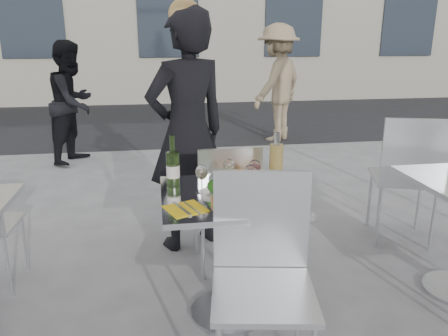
{
  "coord_description": "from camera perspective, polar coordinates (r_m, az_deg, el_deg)",
  "views": [
    {
      "loc": [
        -0.37,
        -2.19,
        1.56
      ],
      "look_at": [
        0.0,
        0.15,
        0.85
      ],
      "focal_mm": 35.0,
      "sensor_mm": 36.0,
      "label": 1
    }
  ],
  "objects": [
    {
      "name": "ground",
      "position": [
        2.71,
        0.52,
        -18.4
      ],
      "size": [
        80.0,
        80.0,
        0.0
      ],
      "primitive_type": "plane",
      "color": "slate"
    },
    {
      "name": "street_asphalt",
      "position": [
        8.83,
        -6.41,
        6.49
      ],
      "size": [
        24.0,
        5.0,
        0.0
      ],
      "primitive_type": "cube",
      "color": "black",
      "rests_on": "ground"
    },
    {
      "name": "main_table",
      "position": [
        2.44,
        0.55,
        -8.01
      ],
      "size": [
        0.72,
        0.72,
        0.75
      ],
      "color": "#B7BABF",
      "rests_on": "ground"
    },
    {
      "name": "chair_far",
      "position": [
        2.9,
        0.38,
        -3.96
      ],
      "size": [
        0.43,
        0.44,
        0.91
      ],
      "rotation": [
        0.0,
        0.0,
        3.18
      ],
      "color": "silver",
      "rests_on": "ground"
    },
    {
      "name": "chair_near",
      "position": [
        2.02,
        5.01,
        -12.29
      ],
      "size": [
        0.52,
        0.53,
        0.98
      ],
      "rotation": [
        0.0,
        0.0,
        -0.17
      ],
      "color": "silver",
      "rests_on": "ground"
    },
    {
      "name": "side_chair_rfar",
      "position": [
        3.56,
        22.91,
        -0.27
      ],
      "size": [
        0.58,
        0.59,
        1.01
      ],
      "rotation": [
        0.0,
        0.0,
        2.83
      ],
      "color": "silver",
      "rests_on": "ground"
    },
    {
      "name": "woman_diner",
      "position": [
        3.22,
        -4.79,
        4.53
      ],
      "size": [
        0.76,
        0.65,
        1.77
      ],
      "primitive_type": "imported",
      "rotation": [
        0.0,
        0.0,
        3.57
      ],
      "color": "black",
      "rests_on": "ground"
    },
    {
      "name": "pedestrian_a",
      "position": [
        5.89,
        -19.13,
        8.07
      ],
      "size": [
        0.82,
        0.91,
        1.53
      ],
      "primitive_type": "imported",
      "rotation": [
        0.0,
        0.0,
        1.18
      ],
      "color": "black",
      "rests_on": "ground"
    },
    {
      "name": "pedestrian_b",
      "position": [
        6.83,
        7.0,
        10.92
      ],
      "size": [
        1.26,
        1.27,
        1.76
      ],
      "primitive_type": "imported",
      "rotation": [
        0.0,
        0.0,
        3.95
      ],
      "color": "#8E7A5C",
      "rests_on": "ground"
    },
    {
      "name": "pizza_near",
      "position": [
        2.24,
        2.8,
        -4.29
      ],
      "size": [
        0.36,
        0.36,
        0.02
      ],
      "color": "#E1A657",
      "rests_on": "main_table"
    },
    {
      "name": "pizza_far",
      "position": [
        2.58,
        2.75,
        -1.25
      ],
      "size": [
        0.3,
        0.3,
        0.03
      ],
      "color": "white",
      "rests_on": "main_table"
    },
    {
      "name": "salad_plate",
      "position": [
        2.35,
        -0.42,
        -2.54
      ],
      "size": [
        0.22,
        0.22,
        0.09
      ],
      "color": "white",
      "rests_on": "main_table"
    },
    {
      "name": "wine_bottle",
      "position": [
        2.46,
        -6.69,
        0.12
      ],
      "size": [
        0.07,
        0.08,
        0.29
      ],
      "color": "#34531F",
      "rests_on": "main_table"
    },
    {
      "name": "carafe",
      "position": [
        2.55,
        6.82,
        0.83
      ],
      "size": [
        0.08,
        0.08,
        0.29
      ],
      "color": "#D2B759",
      "rests_on": "main_table"
    },
    {
      "name": "sugar_shaker",
      "position": [
        2.37,
        4.47,
        -1.97
      ],
      "size": [
        0.06,
        0.06,
        0.11
      ],
      "color": "white",
      "rests_on": "main_table"
    },
    {
      "name": "wineglass_white_a",
      "position": [
        2.35,
        -2.94,
        -0.65
      ],
      "size": [
        0.07,
        0.07,
        0.16
      ],
      "color": "white",
      "rests_on": "main_table"
    },
    {
      "name": "wineglass_white_b",
      "position": [
        2.46,
        0.65,
        0.15
      ],
      "size": [
        0.07,
        0.07,
        0.16
      ],
      "color": "white",
      "rests_on": "main_table"
    },
    {
      "name": "wineglass_red_a",
      "position": [
        2.35,
        3.48,
        -0.67
      ],
      "size": [
        0.07,
        0.07,
        0.16
      ],
      "color": "white",
      "rests_on": "main_table"
    },
    {
      "name": "wineglass_red_b",
      "position": [
        2.45,
        4.03,
        0.03
      ],
      "size": [
        0.07,
        0.07,
        0.16
      ],
      "color": "white",
      "rests_on": "main_table"
    },
    {
      "name": "napkin_left",
      "position": [
        2.16,
        -5.06,
        -5.28
      ],
      "size": [
        0.23,
        0.23,
        0.01
      ],
      "rotation": [
        0.0,
        0.0,
        0.38
      ],
      "color": "yellow",
      "rests_on": "main_table"
    },
    {
      "name": "napkin_right",
      "position": [
        2.24,
        7.41,
        -4.57
      ],
      "size": [
        0.21,
        0.21,
        0.01
      ],
      "rotation": [
        0.0,
        0.0,
        -0.18
      ],
      "color": "yellow",
      "rests_on": "main_table"
    }
  ]
}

